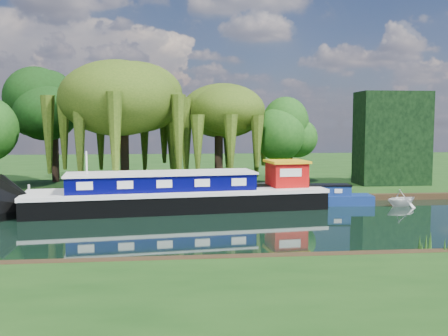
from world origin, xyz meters
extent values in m
plane|color=black|center=(0.00, 0.00, 0.00)|extent=(120.00, 120.00, 0.00)
cube|color=black|center=(0.00, 34.00, 0.23)|extent=(120.00, 52.00, 0.45)
cube|color=black|center=(0.43, 5.43, 0.49)|extent=(19.86, 6.58, 1.30)
cube|color=silver|center=(0.43, 5.43, 1.24)|extent=(19.97, 6.68, 0.24)
cube|color=#020242|center=(-0.65, 5.30, 1.89)|extent=(12.36, 4.51, 1.03)
cube|color=silver|center=(-0.65, 5.30, 2.47)|extent=(12.60, 4.75, 0.13)
cube|color=#A10D0B|center=(7.95, 6.32, 2.19)|extent=(2.64, 2.64, 1.62)
cube|color=gold|center=(7.95, 6.32, 3.09)|extent=(2.94, 2.94, 0.17)
cylinder|color=silver|center=(-5.38, 4.75, 2.67)|extent=(0.11, 0.11, 2.60)
cube|color=navy|center=(8.75, 6.61, 0.29)|extent=(10.73, 2.55, 0.80)
cube|color=navy|center=(8.75, 6.61, 1.02)|extent=(7.52, 1.88, 0.66)
cube|color=black|center=(8.75, 6.61, 1.40)|extent=(7.61, 1.97, 0.09)
cube|color=silver|center=(5.92, 6.14, 1.06)|extent=(0.53, 0.08, 0.28)
cube|color=silver|center=(7.77, 6.00, 1.06)|extent=(0.53, 0.08, 0.28)
cube|color=silver|center=(9.63, 5.86, 1.06)|extent=(0.53, 0.08, 0.28)
cube|color=silver|center=(11.48, 5.72, 1.06)|extent=(0.53, 0.08, 0.28)
imported|color=silver|center=(15.84, 5.25, 0.00)|extent=(3.02, 2.81, 1.29)
cylinder|color=black|center=(-3.73, 12.55, 3.34)|extent=(0.75, 0.75, 5.79)
ellipsoid|color=#28400D|center=(-3.73, 12.55, 7.52)|extent=(8.08, 8.08, 5.22)
cylinder|color=black|center=(3.91, 13.99, 2.79)|extent=(0.66, 0.66, 4.69)
ellipsoid|color=#28400D|center=(3.91, 13.99, 6.18)|extent=(6.40, 6.40, 4.13)
cylinder|color=black|center=(-10.53, 18.89, 4.03)|extent=(0.71, 0.71, 7.16)
ellipsoid|color=black|center=(-10.53, 18.89, 6.96)|extent=(5.73, 5.73, 5.73)
cylinder|color=black|center=(10.01, 13.92, 2.90)|extent=(0.40, 0.40, 4.90)
ellipsoid|color=#144010|center=(10.01, 13.92, 4.91)|extent=(3.92, 3.92, 3.92)
cube|color=black|center=(19.00, 14.00, 4.45)|extent=(6.00, 3.00, 8.00)
cylinder|color=silver|center=(0.50, 10.50, 1.55)|extent=(0.10, 0.10, 2.20)
sphere|color=white|center=(0.50, 10.50, 2.83)|extent=(0.36, 0.36, 0.36)
cylinder|color=silver|center=(-10.00, 8.40, 0.95)|extent=(0.16, 0.16, 1.00)
cylinder|color=silver|center=(-4.00, 8.40, 0.95)|extent=(0.16, 0.16, 1.00)
cylinder|color=silver|center=(3.00, 8.40, 0.95)|extent=(0.16, 0.16, 1.00)
cylinder|color=silver|center=(9.00, 8.40, 0.95)|extent=(0.16, 0.16, 1.00)
cone|color=#1A4512|center=(11.00, -7.70, 0.55)|extent=(1.20, 1.20, 1.10)
camera|label=1|loc=(0.09, -27.53, 5.71)|focal=40.00mm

